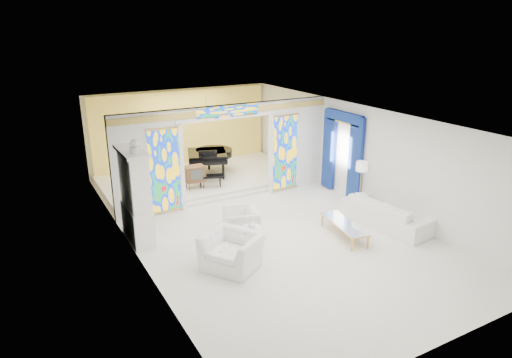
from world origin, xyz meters
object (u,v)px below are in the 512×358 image
china_cabinet (136,197)px  armchair_left (232,251)px  coffee_table (344,224)px  armchair_right (241,223)px  grand_piano (210,155)px  sofa (387,213)px  tv_console (195,174)px

china_cabinet → armchair_left: bearing=-58.8°
armchair_left → coffee_table: 3.24m
armchair_left → armchair_right: (0.88, 1.25, -0.00)m
china_cabinet → grand_piano: size_ratio=1.04×
armchair_left → grand_piano: bearing=126.9°
sofa → grand_piano: grand_piano is taller
coffee_table → china_cabinet: bearing=152.7°
china_cabinet → armchair_left: (1.47, -2.43, -0.77)m
sofa → coffee_table: bearing=82.5°
tv_console → armchair_right: bearing=-90.6°
china_cabinet → armchair_left: 2.94m
armchair_right → tv_console: tv_console is taller
coffee_table → armchair_right: bearing=151.9°
armchair_right → grand_piano: 5.00m
china_cabinet → armchair_left: china_cabinet is taller
armchair_right → armchair_left: bearing=-18.8°
coffee_table → tv_console: 5.37m
sofa → armchair_left: bearing=82.9°
grand_piano → tv_console: size_ratio=3.53×
china_cabinet → grand_piano: bearing=45.3°
coffee_table → tv_console: bearing=113.8°
china_cabinet → coffee_table: 5.36m
china_cabinet → tv_console: 3.58m
tv_console → sofa: bearing=-51.2°
china_cabinet → armchair_left: size_ratio=2.21×
china_cabinet → grand_piano: 5.14m
sofa → grand_piano: 6.62m
armchair_right → sofa: (3.82, -1.27, -0.02)m
coffee_table → grand_piano: (-1.09, 6.08, 0.51)m
china_cabinet → coffee_table: size_ratio=1.53×
china_cabinet → coffee_table: china_cabinet is taller
armchair_right → grand_piano: grand_piano is taller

